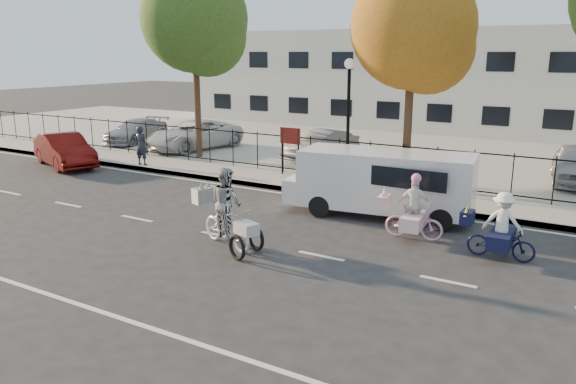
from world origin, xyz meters
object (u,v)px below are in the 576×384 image
Objects in this scene: bull_bike at (501,232)px; lot_car_c at (321,145)px; lot_car_a at (136,131)px; zebra_trike at (227,216)px; red_sedan at (65,150)px; lamppost at (349,99)px; unicorn_bike at (413,215)px; lot_car_b at (194,135)px; white_van at (383,181)px; pedestrian at (141,145)px.

bull_bike is 12.24m from lot_car_c.
lot_car_a is 1.07× the size of lot_car_c.
red_sedan is (-11.91, 4.62, -0.08)m from zebra_trike.
unicorn_bike is (3.93, -4.46, -2.47)m from lamppost.
lot_car_b is (-13.26, 7.23, 0.19)m from unicorn_bike.
unicorn_bike is 0.42× the size of red_sedan.
white_van is at bearing -49.51° from lamppost.
lamppost is 2.54× the size of bull_bike.
unicorn_bike is 0.31× the size of white_van.
lot_car_b is at bearing 56.23° from unicorn_bike.
lamppost is 1.04× the size of red_sedan.
lot_car_a is 3.93m from lot_car_b.
zebra_trike reaches higher than lot_car_b.
zebra_trike is 5.03m from white_van.
white_van is at bearing -27.58° from lot_car_a.
white_van reaches higher than lot_car_b.
lamppost reaches higher than red_sedan.
lot_car_a is at bearing -171.53° from lot_car_b.
lamppost is 0.78× the size of white_van.
zebra_trike is 1.35× the size of bull_bike.
bull_bike is (2.21, -0.35, -0.00)m from unicorn_bike.
pedestrian is at bearing -170.79° from lamppost.
white_van reaches higher than lot_car_c.
white_van is 1.34× the size of red_sedan.
pedestrian is (-11.10, 1.49, -0.10)m from white_van.
pedestrian is at bearing 75.99° from zebra_trike.
red_sedan is 2.58× the size of pedestrian.
bull_bike is at bearing -16.21° from lot_car_b.
pedestrian is at bearing 164.98° from white_van.
lamppost is 7.72m from zebra_trike.
lot_car_b is at bearing -88.97° from pedestrian.
zebra_trike is 0.61× the size of lot_car_c.
pedestrian reaches higher than lot_car_c.
white_van is 3.45× the size of pedestrian.
red_sedan is 6.01m from lot_car_b.
red_sedan is (-15.67, 1.73, 0.05)m from unicorn_bike.
bull_bike is at bearing -29.08° from lot_car_a.
white_van reaches higher than lot_car_a.
lot_car_b is at bearing -2.45° from red_sedan.
zebra_trike is at bearing -88.66° from lamppost.
lamppost reaches higher than unicorn_bike.
unicorn_bike is (3.76, 2.90, -0.13)m from zebra_trike.
lamppost is at bearing -19.68° from lot_car_a.
unicorn_bike is at bearing 79.84° from bull_bike.
white_van is 13.09m from lot_car_b.
zebra_trike is 0.55× the size of red_sedan.
lot_car_b is (2.40, 5.50, 0.15)m from red_sedan.
lamppost is 10.00m from lot_car_b.
pedestrian reaches higher than lot_car_b.
bull_bike is (6.13, -4.81, -2.47)m from lamppost.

